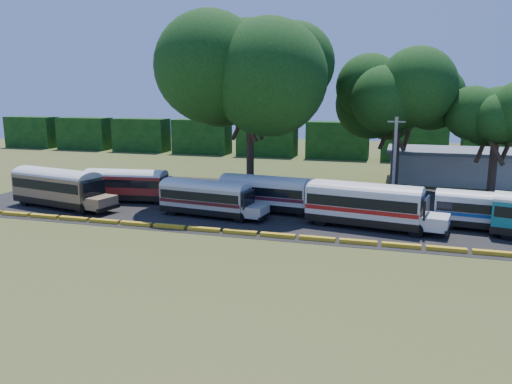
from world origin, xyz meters
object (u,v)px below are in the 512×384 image
(bus_red, at_px, (128,183))
(bus_white_red, at_px, (367,203))
(bus_beige, at_px, (58,185))
(tree_west, at_px, (250,72))
(bus_cream_west, at_px, (207,196))

(bus_red, relative_size, bus_white_red, 0.89)
(bus_beige, bearing_deg, tree_west, 48.12)
(bus_cream_west, bearing_deg, bus_beige, -170.16)
(bus_red, xyz_separation_m, bus_cream_west, (9.82, -3.42, -0.06))
(bus_red, relative_size, bus_cream_west, 1.02)
(bus_beige, bearing_deg, bus_red, 51.93)
(bus_beige, distance_m, bus_cream_west, 14.82)
(tree_west, bearing_deg, bus_beige, -144.03)
(bus_cream_west, bearing_deg, bus_red, 167.80)
(bus_red, distance_m, bus_white_red, 23.77)
(bus_red, distance_m, tree_west, 16.79)
(bus_beige, relative_size, tree_west, 0.64)
(bus_beige, distance_m, bus_white_red, 28.54)
(bus_cream_west, bearing_deg, bus_white_red, 7.55)
(tree_west, bearing_deg, bus_red, -145.97)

